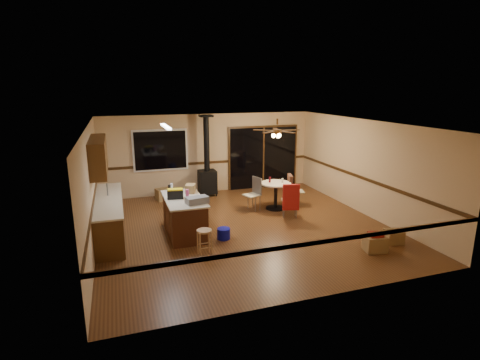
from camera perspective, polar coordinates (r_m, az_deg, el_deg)
name	(u,v)px	position (r m, az deg, el deg)	size (l,w,h in m)	color
floor	(244,227)	(9.56, 0.57, -7.12)	(7.00, 7.00, 0.00)	#573218
ceiling	(244,124)	(8.96, 0.61, 8.59)	(7.00, 7.00, 0.00)	silver
wall_back	(209,153)	(12.46, -4.67, 4.06)	(7.00, 7.00, 0.00)	tan
wall_front	(315,226)	(6.11, 11.43, -6.84)	(7.00, 7.00, 0.00)	tan
wall_left	(91,189)	(8.72, -21.72, -1.26)	(7.00, 7.00, 0.00)	tan
wall_right	(364,167)	(10.80, 18.44, 1.83)	(7.00, 7.00, 0.00)	tan
chair_rail	(244,189)	(9.25, 0.59, -1.33)	(7.00, 7.00, 0.08)	#3C240F
window	(160,150)	(12.11, -12.03, 4.46)	(1.72, 0.10, 1.32)	black
sliding_door	(263,158)	(13.04, 3.55, 3.40)	(2.52, 0.10, 2.10)	black
lower_cabinets	(109,218)	(9.43, -19.28, -5.47)	(0.60, 3.00, 0.86)	#553315
countertop	(108,200)	(9.29, -19.50, -2.85)	(0.64, 3.04, 0.04)	beige
upper_cabinets	(98,156)	(9.27, -20.77, 3.49)	(0.35, 2.00, 0.80)	#553315
kitchen_island	(184,216)	(9.05, -8.47, -5.45)	(0.88, 1.68, 0.90)	#462111
wood_stove	(207,174)	(12.10, -5.03, 0.99)	(0.55, 0.50, 2.52)	black
ceiling_fan	(277,133)	(10.48, 5.68, 7.19)	(0.24, 0.24, 0.55)	brown
fluorescent_strip	(166,127)	(8.84, -11.24, 7.99)	(0.10, 1.20, 0.04)	white
toolbox_grey	(197,200)	(8.46, -6.57, -3.05)	(0.49, 0.27, 0.15)	slate
toolbox_black	(175,194)	(8.89, -9.82, -2.15)	(0.37, 0.19, 0.20)	black
toolbox_yellow_lid	(175,189)	(8.86, -9.85, -1.43)	(0.35, 0.18, 0.03)	gold
box_on_island	(190,189)	(9.33, -7.56, -1.29)	(0.23, 0.31, 0.20)	olive
bottle_dark	(169,190)	(9.18, -10.70, -1.51)	(0.07, 0.07, 0.25)	black
bottle_pink	(187,194)	(8.76, -8.03, -2.20)	(0.08, 0.08, 0.24)	#D84C8C
bottle_white	(172,187)	(9.53, -10.38, -1.10)	(0.07, 0.07, 0.20)	white
bar_stool	(205,243)	(7.94, -5.43, -9.51)	(0.31, 0.31, 0.57)	tan
blue_bucket	(224,234)	(8.80, -2.51, -8.16)	(0.31, 0.31, 0.25)	#0B0FA3
dining_table	(276,191)	(10.81, 5.47, -1.71)	(0.87, 0.87, 0.78)	black
glass_red	(270,180)	(10.75, 4.56, 0.04)	(0.06, 0.06, 0.16)	#590C14
glass_cream	(282,180)	(10.75, 6.49, -0.07)	(0.06, 0.06, 0.13)	beige
chair_left	(255,190)	(10.69, 2.24, -1.50)	(0.51, 0.51, 0.51)	#B8AF88
chair_near	(291,197)	(10.05, 7.75, -2.59)	(0.53, 0.56, 0.70)	#B8AF88
chair_right	(291,187)	(11.09, 7.74, -1.00)	(0.56, 0.53, 0.70)	#B8AF88
box_under_window	(164,194)	(11.95, -11.55, -2.13)	(0.45, 0.36, 0.36)	olive
box_corner_a	(375,243)	(8.67, 19.86, -9.07)	(0.45, 0.37, 0.34)	olive
box_corner_b	(394,237)	(9.25, 22.39, -7.97)	(0.37, 0.32, 0.30)	olive
box_small_red	(376,234)	(8.60, 19.97, -7.80)	(0.28, 0.23, 0.07)	maroon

